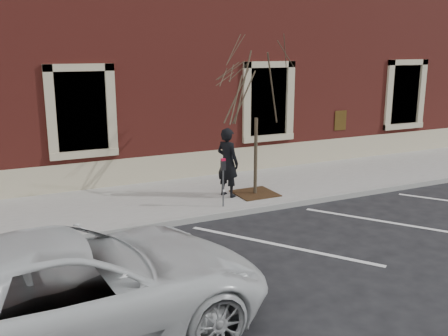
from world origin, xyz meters
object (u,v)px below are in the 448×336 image
parking_meter (223,173)px  sapling (257,96)px  white_truck (68,291)px  man (228,162)px

parking_meter → sapling: (1.30, 0.64, 1.84)m
parking_meter → white_truck: size_ratio=0.21×
sapling → white_truck: bearing=-139.1°
parking_meter → white_truck: white_truck is taller
white_truck → sapling: bearing=-54.0°
sapling → parking_meter: bearing=-153.6°
parking_meter → white_truck: 6.26m
parking_meter → white_truck: bearing=-145.2°
man → white_truck: bearing=111.7°
man → sapling: size_ratio=0.49×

